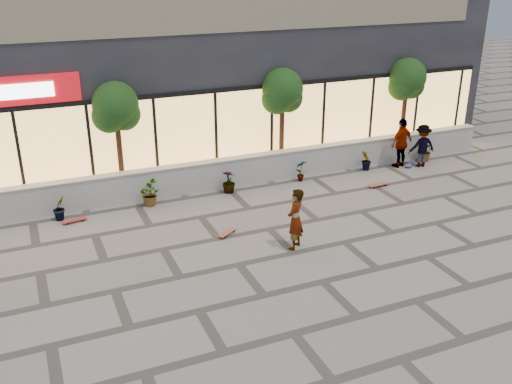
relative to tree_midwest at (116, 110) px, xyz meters
name	(u,v)px	position (x,y,z in m)	size (l,w,h in m)	color
ground	(323,282)	(3.50, -7.70, -2.99)	(80.00, 80.00, 0.00)	gray
planter_wall	(226,173)	(3.50, -0.70, -2.46)	(22.00, 0.42, 1.04)	#BAB8B0
retail_building	(177,45)	(3.50, 4.79, 1.26)	(24.00, 9.17, 8.50)	black
shrub_b	(59,207)	(-2.20, -1.25, -2.58)	(0.45, 0.36, 0.81)	#113713
shrub_c	(149,194)	(0.60, -1.25, -2.58)	(0.73, 0.63, 0.81)	#113713
shrub_d	(229,181)	(3.40, -1.25, -2.58)	(0.45, 0.45, 0.81)	#113713
shrub_e	(301,170)	(6.20, -1.25, -2.58)	(0.43, 0.29, 0.81)	#113713
shrub_f	(366,160)	(9.00, -1.25, -2.58)	(0.45, 0.36, 0.81)	#113713
shrub_g	(426,151)	(11.80, -1.25, -2.58)	(0.73, 0.63, 0.81)	#113713
tree_midwest	(116,110)	(0.00, 0.00, 0.00)	(1.60, 1.50, 3.92)	#402217
tree_mideast	(282,94)	(6.00, 0.00, 0.00)	(1.60, 1.50, 3.92)	#402217
tree_east	(407,81)	(11.50, 0.00, 0.00)	(1.60, 1.50, 3.92)	#402217
skater_center	(295,219)	(3.66, -5.79, -2.10)	(0.65, 0.42, 1.77)	silver
skater_right_near	(402,143)	(10.45, -1.40, -2.02)	(1.13, 0.47, 1.93)	silver
skater_right_far	(422,146)	(11.22, -1.68, -2.15)	(1.08, 0.62, 1.67)	maroon
skateboard_center	(227,233)	(2.20, -4.29, -2.91)	(0.70, 0.55, 0.09)	brown
skateboard_left	(75,220)	(-1.83, -1.65, -2.91)	(0.76, 0.30, 0.09)	#B22A21
skateboard_right_near	(379,184)	(8.49, -2.86, -2.90)	(0.84, 0.27, 0.10)	brown
skateboard_right_far	(410,164)	(10.88, -1.50, -2.91)	(0.72, 0.64, 0.09)	#504B8A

